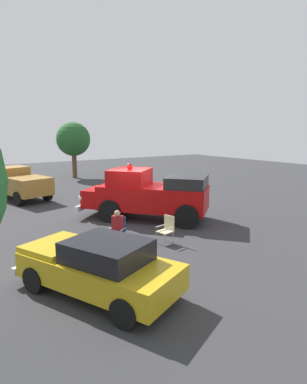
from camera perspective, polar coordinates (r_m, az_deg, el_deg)
ground_plane at (r=15.26m, az=-3.01°, el=-4.81°), size 60.00×60.00×0.00m
vintage_fire_truck at (r=15.03m, az=-0.86°, el=-0.35°), size 5.49×5.95×2.59m
classic_hot_rod at (r=8.52m, az=-9.83°, el=-12.58°), size 3.44×4.74×1.46m
parked_pickup at (r=21.05m, az=-22.61°, el=1.46°), size 3.00×5.10×1.90m
lawn_chair_near_truck at (r=11.91m, az=-6.23°, el=-6.42°), size 0.69×0.69×1.02m
lawn_chair_by_car at (r=18.78m, az=-7.25°, el=-0.07°), size 0.61×0.61×1.02m
lawn_chair_spare at (r=12.00m, az=2.38°, el=-6.23°), size 0.58×0.59×1.02m
spectator_seated at (r=11.77m, az=-6.51°, el=-6.09°), size 0.65×0.62×1.29m
oak_tree_left at (r=29.06m, az=-13.91°, el=8.95°), size 2.89×2.89×4.80m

